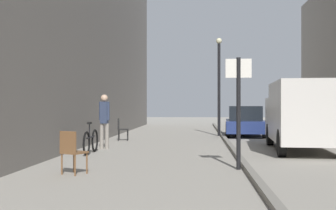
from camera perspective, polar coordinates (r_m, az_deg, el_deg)
name	(u,v)px	position (r m, az deg, el deg)	size (l,w,h in m)	color
ground_plane	(183,154)	(13.13, 2.04, -6.56)	(80.00, 80.00, 0.00)	gray
kerb_strip	(235,152)	(13.15, 8.98, -6.28)	(0.16, 40.00, 0.12)	slate
pedestrian_main_foreground	(104,118)	(14.69, -8.49, -1.67)	(0.37, 0.24, 1.86)	gray
delivery_van	(302,114)	(14.63, 17.46, -1.15)	(2.27, 5.30, 2.23)	silver
parked_car	(245,121)	(21.05, 10.20, -2.15)	(2.04, 4.30, 1.45)	navy
street_sign_post	(238,103)	(10.03, 9.39, 0.27)	(0.60, 0.10, 2.60)	black
lamp_post	(219,80)	(20.92, 6.82, 3.35)	(0.28, 0.28, 4.76)	black
bicycle_leaning	(91,141)	(13.39, -10.26, -4.79)	(0.10, 1.77, 0.98)	black
cafe_chair_near_window	(121,128)	(18.11, -6.27, -3.02)	(0.48, 0.48, 0.94)	black
cafe_chair_by_doorway	(72,149)	(9.43, -12.74, -5.79)	(0.59, 0.59, 0.94)	brown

